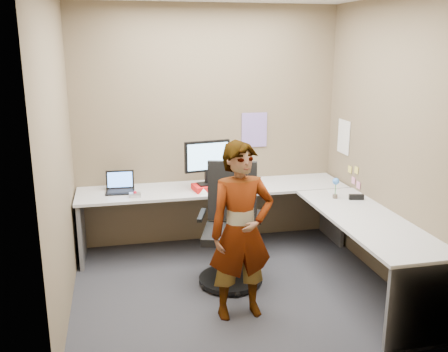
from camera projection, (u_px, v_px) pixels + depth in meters
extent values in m
plane|color=#28282D|center=(233.00, 288.00, 4.79)|extent=(3.00, 3.00, 0.00)
plane|color=brown|center=(208.00, 127.00, 5.67)|extent=(3.00, 0.00, 3.00)
plane|color=brown|center=(387.00, 143.00, 4.75)|extent=(0.00, 2.70, 2.70)
plane|color=brown|center=(59.00, 158.00, 4.13)|extent=(0.00, 2.70, 2.70)
cube|color=#B9B9B9|center=(213.00, 188.00, 5.53)|extent=(2.96, 0.65, 0.03)
cube|color=#B9B9B9|center=(367.00, 220.00, 4.54)|extent=(0.65, 1.91, 0.03)
cube|color=#59595B|center=(81.00, 229.00, 5.32)|extent=(0.04, 0.60, 0.70)
cube|color=#59595B|center=(332.00, 211.00, 5.92)|extent=(0.04, 0.60, 0.70)
cube|color=#59595B|center=(422.00, 306.00, 3.78)|extent=(0.60, 0.04, 0.70)
cube|color=red|center=(208.00, 187.00, 5.41)|extent=(0.35, 0.28, 0.06)
cube|color=black|center=(208.00, 184.00, 5.40)|extent=(0.23, 0.18, 0.02)
cube|color=black|center=(207.00, 177.00, 5.40)|extent=(0.06, 0.05, 0.13)
cube|color=black|center=(207.00, 156.00, 5.34)|extent=(0.50, 0.11, 0.34)
cube|color=#86C0E8|center=(208.00, 157.00, 5.32)|extent=(0.45, 0.08, 0.28)
cube|color=black|center=(120.00, 192.00, 5.32)|extent=(0.31, 0.23, 0.02)
cube|color=black|center=(120.00, 179.00, 5.40)|extent=(0.30, 0.08, 0.20)
cube|color=#467CDF|center=(120.00, 179.00, 5.40)|extent=(0.26, 0.06, 0.16)
cube|color=#B7B7BC|center=(135.00, 195.00, 5.16)|extent=(0.12, 0.08, 0.04)
sphere|color=red|center=(135.00, 193.00, 5.15)|extent=(0.04, 0.04, 0.04)
cone|color=white|center=(204.00, 191.00, 5.27)|extent=(0.10, 0.10, 0.06)
cube|color=black|center=(356.00, 197.00, 5.08)|extent=(0.16, 0.07, 0.05)
cylinder|color=brown|center=(335.00, 196.00, 5.13)|extent=(0.05, 0.05, 0.04)
cylinder|color=#338C3F|center=(335.00, 188.00, 5.10)|extent=(0.01, 0.01, 0.14)
sphere|color=#3F81E1|center=(336.00, 181.00, 5.09)|extent=(0.07, 0.07, 0.07)
cube|color=#846BB7|center=(254.00, 130.00, 5.79)|extent=(0.30, 0.01, 0.40)
cube|color=white|center=(344.00, 137.00, 5.63)|extent=(0.01, 0.28, 0.38)
cube|color=#F2E059|center=(356.00, 170.00, 5.37)|extent=(0.01, 0.07, 0.07)
cube|color=pink|center=(353.00, 180.00, 5.46)|extent=(0.01, 0.07, 0.07)
cube|color=pink|center=(358.00, 185.00, 5.35)|extent=(0.01, 0.07, 0.07)
cube|color=#F2E059|center=(350.00, 169.00, 5.52)|extent=(0.01, 0.07, 0.07)
cylinder|color=black|center=(230.00, 279.00, 4.87)|extent=(0.61, 0.61, 0.04)
cylinder|color=black|center=(230.00, 256.00, 4.81)|extent=(0.07, 0.07, 0.44)
cube|color=black|center=(230.00, 234.00, 4.75)|extent=(0.63, 0.63, 0.08)
cube|color=black|center=(232.00, 191.00, 4.89)|extent=(0.47, 0.20, 0.60)
cube|color=black|center=(202.00, 215.00, 4.73)|extent=(0.14, 0.32, 0.03)
cube|color=black|center=(259.00, 217.00, 4.68)|extent=(0.14, 0.32, 0.03)
imported|color=#999399|center=(241.00, 231.00, 4.14)|extent=(0.58, 0.41, 1.52)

